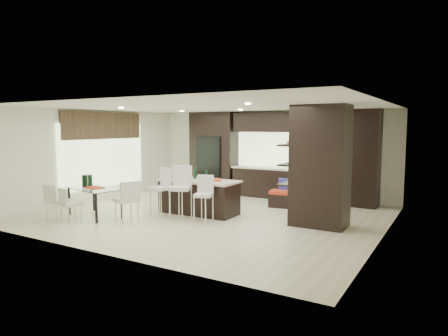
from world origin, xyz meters
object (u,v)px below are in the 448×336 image
Objects in this scene: stool_mid at (181,198)px; stool_right at (204,204)px; dining_table at (95,202)px; bench at (291,199)px; chair_near at (71,206)px; kitchen_island at (199,197)px; stool_left at (160,197)px; chair_far at (58,203)px; floor_vase at (297,197)px; chair_end at (127,203)px.

stool_mid is 0.64m from stool_right.
stool_mid is 2.19m from dining_table.
chair_near reaches higher than bench.
stool_left reaches higher than kitchen_island.
dining_table is (-1.38, -0.84, -0.13)m from stool_left.
bench is at bearing 60.37° from stool_left.
kitchen_island is at bearing 44.54° from chair_far.
floor_vase is 1.35× the size of chair_far.
bench is at bearing 54.77° from dining_table.
stool_left reaches higher than dining_table.
kitchen_island is 2.58× the size of chair_far.
chair_end is (-1.59, -0.86, 0.01)m from stool_right.
kitchen_island is 1.99× the size of stool_mid.
floor_vase is at bearing 39.17° from stool_left.
chair_near is (-1.38, -1.54, -0.11)m from stool_left.
floor_vase is at bearing -33.99° from chair_end.
chair_end is at bearing 12.54° from dining_table.
kitchen_island reaches higher than chair_far.
bench is 1.59× the size of chair_near.
chair_end reaches higher than bench.
bench is 5.16m from dining_table.
stool_right reaches higher than bench.
stool_mid is (0.64, -0.02, 0.03)m from stool_left.
stool_right reaches higher than dining_table.
stool_mid reaches higher than bench.
bench is (1.80, 2.64, -0.29)m from stool_mid.
floor_vase reaches higher than stool_mid.
stool_mid is at bearing -131.67° from bench.
chair_far is at bearing 136.36° from chair_end.
stool_right is 3.49m from chair_far.
stool_right is 0.99× the size of chair_end.
stool_right is 2.79m from dining_table.
bench is 1.34× the size of chair_end.
bench is (1.16, 2.61, -0.21)m from stool_right.
stool_left is 0.81× the size of bench.
chair_far is (-1.85, -1.55, -0.08)m from stool_left.
chair_near is 1.28m from chair_end.
stool_mid is 2.81m from floor_vase.
stool_right is at bearing -17.73° from stool_mid.
stool_left is 1.62m from dining_table.
kitchen_island is 3.06m from chair_near.
chair_end reaches higher than chair_near.
chair_far is 0.90× the size of chair_end.
chair_end is (1.53, 0.72, 0.05)m from chair_far.
chair_end reaches higher than kitchen_island.
stool_right reaches higher than kitchen_island.
chair_near is 0.47m from chair_far.
stool_left is 0.93× the size of stool_mid.
stool_left is at bearing 43.75° from dining_table.
dining_table is 1.85× the size of chair_far.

